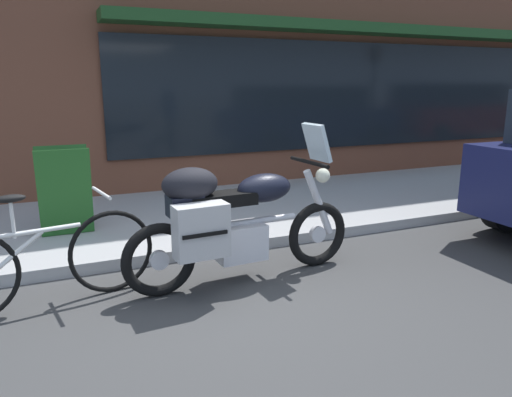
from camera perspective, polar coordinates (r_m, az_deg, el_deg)
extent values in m
plane|color=#393939|center=(4.11, -2.56, -11.80)|extent=(80.00, 80.00, 0.00)
cube|color=black|center=(11.52, 27.59, 10.96)|extent=(16.22, 0.06, 1.80)
torus|color=black|center=(4.75, 7.29, -4.20)|extent=(0.64, 0.13, 0.64)
cylinder|color=silver|center=(4.75, 7.29, -4.20)|extent=(0.16, 0.07, 0.16)
torus|color=black|center=(4.12, -11.39, -7.16)|extent=(0.64, 0.13, 0.64)
cylinder|color=silver|center=(4.12, -11.39, -7.16)|extent=(0.16, 0.07, 0.16)
cube|color=silver|center=(4.34, -1.96, -5.12)|extent=(0.46, 0.32, 0.32)
cylinder|color=silver|center=(4.31, -1.37, -2.89)|extent=(1.03, 0.12, 0.06)
ellipsoid|color=black|center=(4.33, 1.00, 1.26)|extent=(0.53, 0.31, 0.26)
cube|color=black|center=(4.16, -4.13, -0.10)|extent=(0.61, 0.27, 0.11)
cube|color=black|center=(4.06, -8.42, -0.86)|extent=(0.29, 0.24, 0.18)
cylinder|color=silver|center=(4.67, 7.41, -0.46)|extent=(0.35, 0.09, 0.67)
cylinder|color=black|center=(4.52, 6.30, 4.30)|extent=(0.07, 0.62, 0.04)
cube|color=silver|center=(4.54, 7.21, 6.61)|extent=(0.17, 0.33, 0.35)
sphere|color=#EAEACC|center=(4.64, 7.92, 2.72)|extent=(0.14, 0.14, 0.14)
cube|color=#B2B2B2|center=(3.90, -6.52, -3.84)|extent=(0.45, 0.22, 0.44)
cube|color=black|center=(3.80, -6.02, -4.30)|extent=(0.37, 0.04, 0.03)
ellipsoid|color=black|center=(4.03, -7.84, 1.70)|extent=(0.50, 0.35, 0.28)
torus|color=black|center=(4.30, -16.72, -6.05)|extent=(0.72, 0.16, 0.72)
cylinder|color=silver|center=(4.11, -24.08, -3.47)|extent=(0.58, 0.13, 0.04)
cylinder|color=silver|center=(4.13, -26.77, -6.00)|extent=(0.46, 0.11, 0.33)
cylinder|color=silver|center=(4.05, -26.89, -2.21)|extent=(0.03, 0.03, 0.30)
ellipsoid|color=black|center=(4.02, -27.13, -0.01)|extent=(0.23, 0.14, 0.06)
cylinder|color=silver|center=(4.14, -17.86, 0.64)|extent=(0.11, 0.48, 0.03)
cylinder|color=black|center=(6.58, 27.54, -0.58)|extent=(0.66, 0.22, 0.66)
cube|color=#1E511E|center=(5.56, -21.68, 0.61)|extent=(0.55, 0.20, 0.97)
cube|color=#1E511E|center=(5.77, -21.77, 1.05)|extent=(0.55, 0.20, 0.97)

